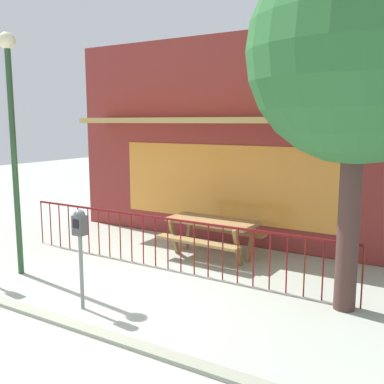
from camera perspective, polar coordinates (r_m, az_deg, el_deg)
ground at (r=7.09m, az=-11.59°, el=-13.65°), size 40.00×40.00×0.00m
pub_storefront at (r=10.05m, az=4.66°, el=6.61°), size 8.13×1.40×4.58m
patio_fence_front at (r=8.21m, az=-3.13°, el=-5.43°), size 6.86×0.04×0.97m
picnic_table_left at (r=8.93m, az=2.54°, el=-4.57°), size 1.86×1.44×0.79m
parking_meter_far at (r=6.56m, az=-14.18°, el=-5.07°), size 0.18×0.17×1.48m
street_tree at (r=6.61m, az=20.53°, el=16.30°), size 3.02×3.02×5.14m
street_lamp at (r=8.30m, az=-22.08°, el=8.36°), size 0.28×0.28×4.18m
curb_edge at (r=6.57m, az=-16.57°, el=-15.72°), size 11.39×0.20×0.11m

